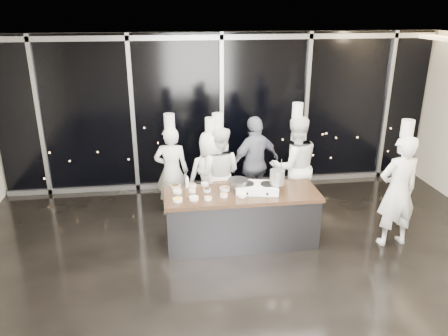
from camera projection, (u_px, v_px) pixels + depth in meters
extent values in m
plane|color=black|center=(252.00, 273.00, 6.41)|extent=(9.00, 9.00, 0.00)
cube|color=beige|center=(221.00, 112.00, 9.09)|extent=(9.00, 0.02, 3.20)
cube|color=white|center=(257.00, 49.00, 5.28)|extent=(9.00, 7.00, 0.02)
cube|color=black|center=(221.00, 112.00, 9.03)|extent=(8.90, 0.04, 3.18)
cube|color=#999BA1|center=(221.00, 37.00, 8.45)|extent=(8.90, 0.08, 0.10)
cube|color=#999BA1|center=(222.00, 182.00, 9.53)|extent=(8.90, 0.08, 0.10)
cube|color=#999BA1|center=(39.00, 119.00, 8.53)|extent=(0.08, 0.08, 3.20)
cube|color=#999BA1|center=(133.00, 116.00, 8.76)|extent=(0.08, 0.08, 3.20)
cube|color=#999BA1|center=(222.00, 113.00, 8.99)|extent=(0.08, 0.08, 3.20)
cube|color=#999BA1|center=(306.00, 110.00, 9.21)|extent=(0.08, 0.08, 3.20)
cube|color=#999BA1|center=(386.00, 108.00, 9.44)|extent=(0.08, 0.08, 3.20)
cube|color=#343338|center=(241.00, 220.00, 7.10)|extent=(2.40, 0.80, 0.84)
cube|color=#41271B|center=(242.00, 194.00, 6.94)|extent=(2.46, 0.86, 0.06)
cube|color=white|center=(257.00, 188.00, 6.96)|extent=(0.73, 0.53, 0.12)
cylinder|color=black|center=(247.00, 183.00, 6.94)|extent=(0.26, 0.26, 0.02)
cylinder|color=black|center=(268.00, 184.00, 6.92)|extent=(0.26, 0.26, 0.02)
cylinder|color=black|center=(247.00, 194.00, 6.77)|extent=(0.04, 0.03, 0.04)
cylinder|color=black|center=(267.00, 194.00, 6.75)|extent=(0.04, 0.03, 0.04)
cylinder|color=slate|center=(238.00, 181.00, 6.93)|extent=(0.38, 0.38, 0.05)
cube|color=#4C2B14|center=(220.00, 180.00, 6.94)|extent=(0.24, 0.08, 0.02)
cylinder|color=#A7A7A9|center=(277.00, 177.00, 6.86)|extent=(0.27, 0.27, 0.23)
cylinder|color=silver|center=(178.00, 200.00, 6.62)|extent=(0.15, 0.15, 0.04)
cylinder|color=yellow|center=(178.00, 199.00, 6.62)|extent=(0.12, 0.12, 0.01)
cylinder|color=silver|center=(177.00, 191.00, 6.91)|extent=(0.15, 0.15, 0.04)
cylinder|color=beige|center=(177.00, 190.00, 6.91)|extent=(0.12, 0.12, 0.01)
cylinder|color=silver|center=(175.00, 186.00, 7.10)|extent=(0.16, 0.16, 0.04)
cylinder|color=#382510|center=(175.00, 185.00, 7.10)|extent=(0.13, 0.13, 0.01)
cylinder|color=silver|center=(194.00, 198.00, 6.67)|extent=(0.15, 0.15, 0.04)
cylinder|color=silver|center=(194.00, 197.00, 6.67)|extent=(0.12, 0.12, 0.01)
cylinder|color=silver|center=(192.00, 191.00, 6.93)|extent=(0.11, 0.11, 0.04)
cylinder|color=#C0BC60|center=(192.00, 190.00, 6.92)|extent=(0.09, 0.09, 0.01)
cylinder|color=silver|center=(192.00, 186.00, 7.13)|extent=(0.14, 0.14, 0.04)
cylinder|color=#A16A50|center=(192.00, 185.00, 7.13)|extent=(0.12, 0.12, 0.01)
cylinder|color=silver|center=(208.00, 198.00, 6.67)|extent=(0.11, 0.11, 0.04)
cylinder|color=#CC7354|center=(208.00, 197.00, 6.66)|extent=(0.09, 0.09, 0.01)
cylinder|color=silver|center=(207.00, 190.00, 6.96)|extent=(0.12, 0.12, 0.04)
cylinder|color=black|center=(207.00, 189.00, 6.96)|extent=(0.10, 0.10, 0.01)
cylinder|color=silver|center=(205.00, 184.00, 7.19)|extent=(0.12, 0.12, 0.04)
cylinder|color=beige|center=(205.00, 183.00, 7.19)|extent=(0.10, 0.10, 0.01)
cylinder|color=silver|center=(224.00, 195.00, 6.78)|extent=(0.12, 0.12, 0.04)
cylinder|color=tan|center=(224.00, 194.00, 6.77)|extent=(0.10, 0.10, 0.01)
cylinder|color=silver|center=(225.00, 189.00, 7.01)|extent=(0.17, 0.17, 0.04)
cylinder|color=tan|center=(225.00, 188.00, 7.01)|extent=(0.14, 0.14, 0.01)
cylinder|color=silver|center=(242.00, 195.00, 6.77)|extent=(0.13, 0.13, 0.04)
cylinder|color=beige|center=(242.00, 194.00, 6.76)|extent=(0.10, 0.10, 0.01)
cylinder|color=silver|center=(238.00, 188.00, 7.05)|extent=(0.13, 0.13, 0.04)
cylinder|color=olive|center=(238.00, 187.00, 7.05)|extent=(0.11, 0.11, 0.01)
cylinder|color=silver|center=(255.00, 194.00, 6.84)|extent=(0.14, 0.14, 0.04)
cylinder|color=#D39246|center=(255.00, 193.00, 6.83)|extent=(0.11, 0.11, 0.01)
cylinder|color=white|center=(187.00, 183.00, 7.08)|extent=(0.06, 0.06, 0.16)
cone|color=white|center=(187.00, 177.00, 7.04)|extent=(0.05, 0.05, 0.05)
imported|color=silver|center=(172.00, 172.00, 7.93)|extent=(0.66, 0.47, 1.69)
cylinder|color=silver|center=(169.00, 121.00, 7.60)|extent=(0.21, 0.21, 0.26)
imported|color=silver|center=(211.00, 176.00, 7.76)|extent=(0.85, 0.58, 1.67)
cylinder|color=silver|center=(211.00, 125.00, 7.43)|extent=(0.20, 0.20, 0.26)
imported|color=silver|center=(218.00, 174.00, 7.74)|extent=(1.00, 0.87, 1.75)
cylinder|color=silver|center=(218.00, 121.00, 7.39)|extent=(0.23, 0.23, 0.26)
imported|color=#131836|center=(255.00, 163.00, 8.17)|extent=(1.15, 0.84, 1.81)
imported|color=silver|center=(294.00, 166.00, 7.94)|extent=(0.98, 0.80, 1.88)
cylinder|color=silver|center=(298.00, 110.00, 7.57)|extent=(0.21, 0.21, 0.26)
imported|color=silver|center=(398.00, 191.00, 6.90)|extent=(0.72, 0.51, 1.86)
cylinder|color=silver|center=(407.00, 128.00, 6.54)|extent=(0.21, 0.21, 0.26)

